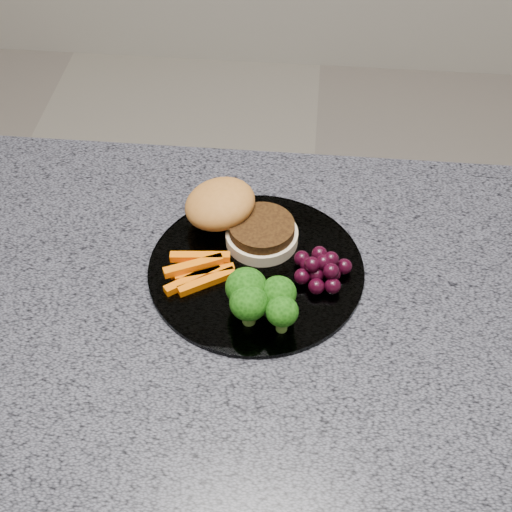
{
  "coord_description": "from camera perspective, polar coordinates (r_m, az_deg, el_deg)",
  "views": [
    {
      "loc": [
        -0.02,
        -0.5,
        1.54
      ],
      "look_at": [
        -0.07,
        0.07,
        0.93
      ],
      "focal_mm": 50.0,
      "sensor_mm": 36.0,
      "label": 1
    }
  ],
  "objects": [
    {
      "name": "countertop",
      "position": [
        0.83,
        4.67,
        -6.0
      ],
      "size": [
        1.2,
        0.6,
        0.04
      ],
      "primitive_type": "cube",
      "color": "#54545F",
      "rests_on": "island_cabinet"
    },
    {
      "name": "broccoli",
      "position": [
        0.78,
        0.32,
        -3.31
      ],
      "size": [
        0.08,
        0.07,
        0.06
      ],
      "rotation": [
        0.0,
        0.0,
        -0.3
      ],
      "color": "#557C2D",
      "rests_on": "plate"
    },
    {
      "name": "burger",
      "position": [
        0.89,
        -1.72,
        3.16
      ],
      "size": [
        0.16,
        0.14,
        0.05
      ],
      "rotation": [
        0.0,
        0.0,
        -0.24
      ],
      "color": "beige",
      "rests_on": "plate"
    },
    {
      "name": "island_cabinet",
      "position": [
        1.22,
        3.34,
        -18.94
      ],
      "size": [
        1.2,
        0.6,
        0.86
      ],
      "primitive_type": "cube",
      "color": "brown",
      "rests_on": "ground"
    },
    {
      "name": "grape_bunch",
      "position": [
        0.84,
        5.24,
        -1.01
      ],
      "size": [
        0.07,
        0.06,
        0.03
      ],
      "rotation": [
        0.0,
        0.0,
        -0.08
      ],
      "color": "black",
      "rests_on": "plate"
    },
    {
      "name": "carrot_sticks",
      "position": [
        0.84,
        -4.57,
        -1.15
      ],
      "size": [
        0.09,
        0.07,
        0.02
      ],
      "rotation": [
        0.0,
        0.0,
        0.18
      ],
      "color": "#ED6403",
      "rests_on": "plate"
    },
    {
      "name": "plate",
      "position": [
        0.86,
        0.0,
        -1.05
      ],
      "size": [
        0.26,
        0.26,
        0.01
      ],
      "primitive_type": "cylinder",
      "color": "white",
      "rests_on": "countertop"
    }
  ]
}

